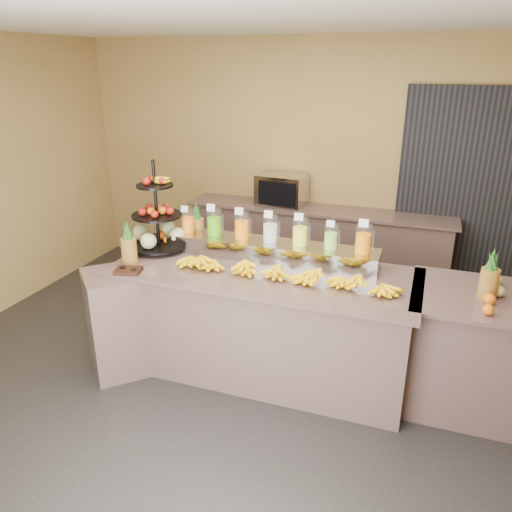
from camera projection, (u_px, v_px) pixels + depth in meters
The scene contains 20 objects.
ground at pixel (251, 387), 4.13m from camera, with size 6.00×6.00×0.00m, color black.
room_envelope at pixel (305, 145), 4.08m from camera, with size 6.04×5.02×2.82m.
buffet_counter at pixel (249, 321), 4.23m from camera, with size 2.75×1.25×0.93m.
right_counter at pixel (479, 351), 3.78m from camera, with size 1.08×0.88×0.93m.
back_ledge at pixel (316, 246), 5.93m from camera, with size 3.10×0.55×0.93m.
pitcher_tray at pixel (270, 250), 4.29m from camera, with size 1.85×0.30×0.15m, color gray.
juice_pitcher_orange_a at pixel (188, 222), 4.47m from camera, with size 0.11×0.11×0.27m.
juice_pitcher_green at pixel (214, 224), 4.38m from camera, with size 0.13×0.13×0.31m.
juice_pitcher_orange_b at pixel (242, 227), 4.30m from camera, with size 0.13×0.13×0.30m.
juice_pitcher_milk at pixel (270, 230), 4.22m from camera, with size 0.13×0.13×0.30m.
juice_pitcher_lemon at pixel (300, 234), 4.14m from camera, with size 0.13×0.13×0.31m.
juice_pitcher_lime at pixel (331, 239), 4.06m from camera, with size 0.11×0.12×0.27m.
juice_pitcher_orange_c at pixel (363, 241), 3.97m from camera, with size 0.13×0.13×0.31m.
banana_heap at pixel (279, 269), 3.91m from camera, with size 1.81×0.16×0.15m.
fruit_stand at pixel (161, 227), 4.46m from camera, with size 0.69×0.69×0.81m.
condiment_caddy at pixel (128, 271), 4.02m from camera, with size 0.20×0.15×0.03m, color black.
pineapple_left_a at pixel (129, 248), 4.15m from camera, with size 0.13×0.13×0.38m.
pineapple_left_b at pixel (197, 228), 4.61m from camera, with size 0.13×0.13×0.40m.
right_fruit_pile at pixel (510, 299), 3.42m from camera, with size 0.41×0.40×0.22m.
oven_warmer at pixel (282, 190), 5.84m from camera, with size 0.55×0.38×0.37m, color gray.
Camera 1 is at (1.21, -3.24, 2.52)m, focal length 35.00 mm.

